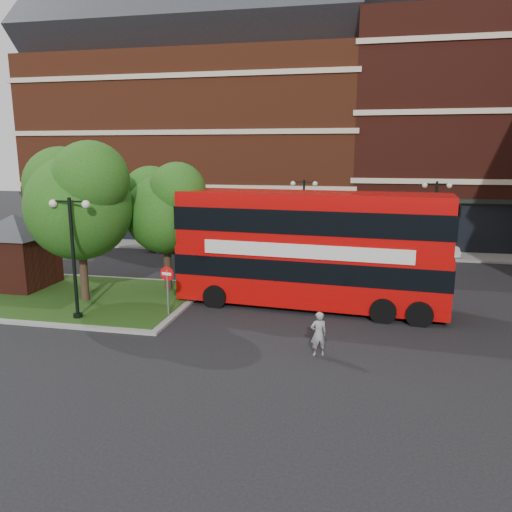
% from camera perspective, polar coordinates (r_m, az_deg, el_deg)
% --- Properties ---
extents(ground, '(120.00, 120.00, 0.00)m').
position_cam_1_polar(ground, '(19.30, -5.70, -8.65)').
color(ground, black).
rests_on(ground, ground).
extents(pavement_far, '(44.00, 3.00, 0.12)m').
position_cam_1_polar(pavement_far, '(34.81, 2.45, 0.77)').
color(pavement_far, slate).
rests_on(pavement_far, ground).
extents(terrace_far_left, '(26.00, 12.00, 14.00)m').
position_cam_1_polar(terrace_far_left, '(43.38, -6.50, 12.11)').
color(terrace_far_left, maroon).
rests_on(terrace_far_left, ground).
extents(terrace_far_right, '(18.00, 12.00, 16.00)m').
position_cam_1_polar(terrace_far_right, '(42.09, 24.03, 12.56)').
color(terrace_far_right, '#471911').
rests_on(terrace_far_right, ground).
extents(traffic_island, '(12.60, 7.60, 0.15)m').
position_cam_1_polar(traffic_island, '(25.23, -21.23, -4.31)').
color(traffic_island, gray).
rests_on(traffic_island, ground).
extents(kiosk, '(6.51, 6.51, 3.60)m').
position_cam_1_polar(kiosk, '(27.26, -25.75, 1.32)').
color(kiosk, '#471911').
rests_on(kiosk, traffic_island).
extents(tree_island_west, '(5.40, 4.71, 7.21)m').
position_cam_1_polar(tree_island_west, '(23.30, -19.75, 6.37)').
color(tree_island_west, '#2D2116').
rests_on(tree_island_west, ground).
extents(tree_island_east, '(4.46, 3.90, 6.29)m').
position_cam_1_polar(tree_island_east, '(24.20, -10.43, 5.73)').
color(tree_island_east, '#2D2116').
rests_on(tree_island_east, ground).
extents(lamp_island, '(1.72, 0.36, 5.00)m').
position_cam_1_polar(lamp_island, '(20.99, -20.17, 0.37)').
color(lamp_island, black).
rests_on(lamp_island, ground).
extents(lamp_far_left, '(1.72, 0.36, 5.00)m').
position_cam_1_polar(lamp_far_left, '(32.15, 5.44, 4.80)').
color(lamp_far_left, black).
rests_on(lamp_far_left, ground).
extents(lamp_far_right, '(1.72, 0.36, 5.00)m').
position_cam_1_polar(lamp_far_right, '(32.26, 19.74, 4.19)').
color(lamp_far_right, black).
rests_on(lamp_far_right, ground).
extents(bus, '(11.78, 3.57, 4.43)m').
position_cam_1_polar(bus, '(21.71, 6.21, 1.61)').
color(bus, '#B70807').
rests_on(bus, ground).
extents(woman, '(0.66, 0.55, 1.54)m').
position_cam_1_polar(woman, '(16.99, 7.16, -8.81)').
color(woman, gray).
rests_on(woman, ground).
extents(car_silver, '(4.46, 1.86, 1.51)m').
position_cam_1_polar(car_silver, '(34.43, -8.74, 1.69)').
color(car_silver, '#A8AAAF').
rests_on(car_silver, ground).
extents(car_white, '(4.66, 2.10, 1.48)m').
position_cam_1_polar(car_white, '(33.99, 18.45, 1.06)').
color(car_white, white).
rests_on(car_white, ground).
extents(no_entry_sign, '(0.60, 0.15, 2.17)m').
position_cam_1_polar(no_entry_sign, '(20.67, -10.10, -2.87)').
color(no_entry_sign, slate).
rests_on(no_entry_sign, ground).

